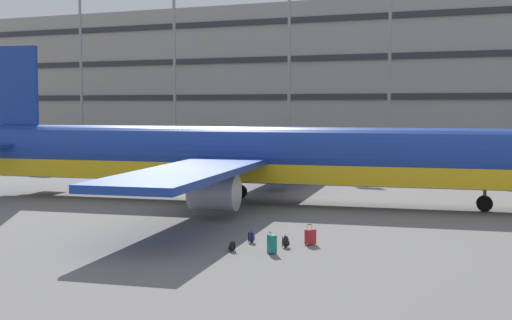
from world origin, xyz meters
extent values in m
plane|color=slate|center=(0.00, 0.00, 0.00)|extent=(600.00, 600.00, 0.00)
cube|color=gray|center=(0.00, 49.92, 9.33)|extent=(120.26, 18.65, 18.66)
cube|color=#2D2D33|center=(0.00, 40.50, 2.33)|extent=(119.05, 0.24, 0.70)
cube|color=#2D2D33|center=(0.00, 40.50, 7.00)|extent=(119.05, 0.24, 0.70)
cube|color=#2D2D33|center=(0.00, 40.50, 11.66)|extent=(119.05, 0.24, 0.70)
cube|color=#2D2D33|center=(0.00, 40.50, 16.33)|extent=(119.05, 0.24, 0.70)
cylinder|color=navy|center=(4.84, -1.49, 2.96)|extent=(35.59, 8.40, 3.49)
cube|color=yellow|center=(4.84, -1.49, 1.99)|extent=(34.17, 8.13, 1.12)
cube|color=navy|center=(-12.11, -3.87, 7.32)|extent=(4.20, 0.94, 5.24)
cube|color=navy|center=(-12.18, -0.53, 3.39)|extent=(2.51, 5.44, 0.20)
cube|color=navy|center=(2.57, 7.48, 2.69)|extent=(6.43, 15.36, 0.36)
cube|color=navy|center=(5.13, -10.73, 2.69)|extent=(6.43, 15.36, 0.36)
cylinder|color=#9E9EA3|center=(3.44, 4.89, 1.43)|extent=(2.74, 2.25, 1.92)
cylinder|color=#9E9EA3|center=(5.26, -8.00, 1.43)|extent=(2.74, 2.25, 1.92)
cylinder|color=black|center=(18.18, 0.39, 0.45)|extent=(0.94, 0.47, 0.90)
cylinder|color=slate|center=(18.18, 0.39, 1.05)|extent=(0.20, 0.20, 1.21)
cylinder|color=black|center=(3.23, -0.21, 0.45)|extent=(0.94, 0.47, 0.90)
cylinder|color=slate|center=(3.23, -0.21, 1.05)|extent=(0.20, 0.20, 1.21)
cylinder|color=black|center=(3.65, -3.15, 0.45)|extent=(0.94, 0.47, 0.90)
cylinder|color=slate|center=(3.65, -3.15, 1.05)|extent=(0.20, 0.20, 1.21)
cylinder|color=gray|center=(-35.49, 35.11, 12.42)|extent=(0.36, 0.36, 24.83)
cylinder|color=gray|center=(-21.50, 35.11, 10.41)|extent=(0.36, 0.36, 20.82)
cylinder|color=gray|center=(-6.45, 35.11, 11.22)|extent=(0.36, 0.36, 22.44)
cylinder|color=gray|center=(5.16, 35.11, 10.10)|extent=(0.36, 0.36, 20.19)
cube|color=#B21E23|center=(12.10, -12.49, 0.36)|extent=(0.45, 0.51, 0.62)
cylinder|color=#333338|center=(12.11, -12.34, 0.77)|extent=(0.02, 0.02, 0.21)
cylinder|color=#333338|center=(11.97, -12.55, 0.77)|extent=(0.02, 0.02, 0.21)
cube|color=black|center=(12.04, -12.45, 0.88)|extent=(0.16, 0.22, 0.02)
cylinder|color=black|center=(12.28, -12.39, 0.03)|extent=(0.05, 0.04, 0.05)
cylinder|color=black|center=(12.08, -12.69, 0.03)|extent=(0.05, 0.04, 0.05)
cylinder|color=black|center=(12.12, -12.28, 0.03)|extent=(0.05, 0.04, 0.05)
cylinder|color=black|center=(11.92, -12.59, 0.03)|extent=(0.05, 0.04, 0.05)
cube|color=#147266|center=(11.22, -14.77, 0.41)|extent=(0.48, 0.48, 0.71)
cylinder|color=#333338|center=(11.08, -14.75, 0.82)|extent=(0.02, 0.02, 0.12)
cylinder|color=#333338|center=(11.24, -14.90, 0.82)|extent=(0.02, 0.02, 0.12)
cube|color=black|center=(11.16, -14.83, 0.88)|extent=(0.17, 0.17, 0.02)
cylinder|color=black|center=(11.19, -14.58, 0.03)|extent=(0.05, 0.05, 0.05)
cylinder|color=black|center=(11.41, -14.80, 0.03)|extent=(0.05, 0.05, 0.05)
cylinder|color=black|center=(11.03, -14.73, 0.03)|extent=(0.05, 0.05, 0.05)
cylinder|color=black|center=(11.25, -14.96, 0.03)|extent=(0.05, 0.05, 0.05)
ellipsoid|color=navy|center=(9.57, -13.04, 0.25)|extent=(0.37, 0.28, 0.50)
ellipsoid|color=navy|center=(9.59, -12.96, 0.18)|extent=(0.25, 0.15, 0.23)
torus|color=black|center=(9.56, -13.07, 0.51)|extent=(0.08, 0.03, 0.08)
cube|color=black|center=(9.46, -13.10, 0.25)|extent=(0.04, 0.03, 0.43)
cube|color=black|center=(9.63, -13.15, 0.25)|extent=(0.04, 0.03, 0.43)
ellipsoid|color=black|center=(11.30, -13.39, 0.25)|extent=(0.27, 0.36, 0.50)
ellipsoid|color=black|center=(11.41, -13.40, 0.18)|extent=(0.13, 0.25, 0.23)
torus|color=black|center=(11.27, -13.39, 0.51)|extent=(0.02, 0.08, 0.08)
cube|color=black|center=(11.20, -13.29, 0.25)|extent=(0.03, 0.04, 0.43)
cube|color=black|center=(11.19, -13.48, 0.25)|extent=(0.03, 0.04, 0.43)
ellipsoid|color=black|center=(9.54, -15.00, 0.22)|extent=(0.38, 0.43, 0.44)
ellipsoid|color=black|center=(9.44, -15.04, 0.15)|extent=(0.21, 0.27, 0.20)
torus|color=black|center=(9.58, -14.98, 0.45)|extent=(0.04, 0.08, 0.08)
cube|color=black|center=(9.69, -15.04, 0.22)|extent=(0.04, 0.04, 0.37)
cube|color=black|center=(9.61, -14.86, 0.22)|extent=(0.04, 0.04, 0.37)
camera|label=1|loc=(21.54, -40.84, 6.04)|focal=49.08mm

